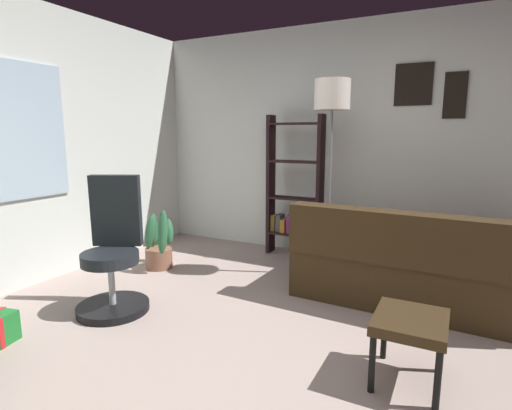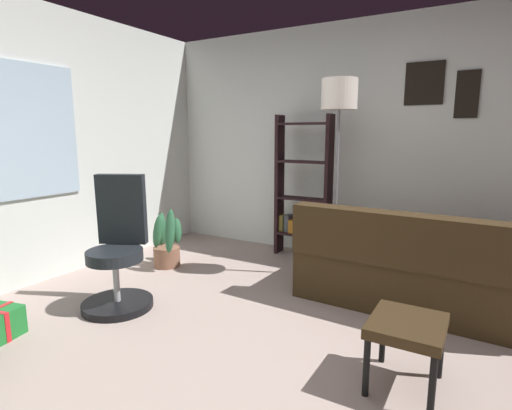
% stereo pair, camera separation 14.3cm
% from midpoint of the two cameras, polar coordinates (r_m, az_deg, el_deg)
% --- Properties ---
extents(ground_plane, '(4.65, 5.41, 0.10)m').
position_cam_midpoint_polar(ground_plane, '(2.67, 4.43, -22.79)').
color(ground_plane, '#AC978E').
extents(wall_back_with_windows, '(4.65, 0.12, 2.58)m').
position_cam_midpoint_polar(wall_back_with_windows, '(4.15, -33.39, 7.06)').
color(wall_back_with_windows, silver).
rests_on(wall_back_with_windows, ground_plane).
extents(wall_right_with_frames, '(0.12, 5.41, 2.58)m').
position_cam_midpoint_polar(wall_right_with_frames, '(4.54, 16.51, 8.38)').
color(wall_right_with_frames, silver).
rests_on(wall_right_with_frames, ground_plane).
extents(couch, '(1.72, 1.92, 0.82)m').
position_cam_midpoint_polar(couch, '(3.80, 21.77, -7.78)').
color(couch, '#342514').
rests_on(couch, ground_plane).
extents(footstool, '(0.44, 0.39, 0.39)m').
position_cam_midpoint_polar(footstool, '(2.48, 19.44, -15.98)').
color(footstool, '#342514').
rests_on(footstool, ground_plane).
extents(office_chair, '(0.58, 0.56, 1.07)m').
position_cam_midpoint_polar(office_chair, '(3.45, -20.74, -7.21)').
color(office_chair, black).
rests_on(office_chair, ground_plane).
extents(bookshelf, '(0.18, 0.64, 1.60)m').
position_cam_midpoint_polar(bookshelf, '(4.59, 4.57, 1.37)').
color(bookshelf, black).
rests_on(bookshelf, ground_plane).
extents(floor_lamp, '(0.33, 0.33, 1.90)m').
position_cam_midpoint_polar(floor_lamp, '(3.93, 9.64, 12.91)').
color(floor_lamp, slate).
rests_on(floor_lamp, ground_plane).
extents(potted_plant, '(0.50, 0.42, 0.66)m').
position_cam_midpoint_polar(potted_plant, '(4.37, -14.56, -5.61)').
color(potted_plant, '#8B5C46').
rests_on(potted_plant, ground_plane).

